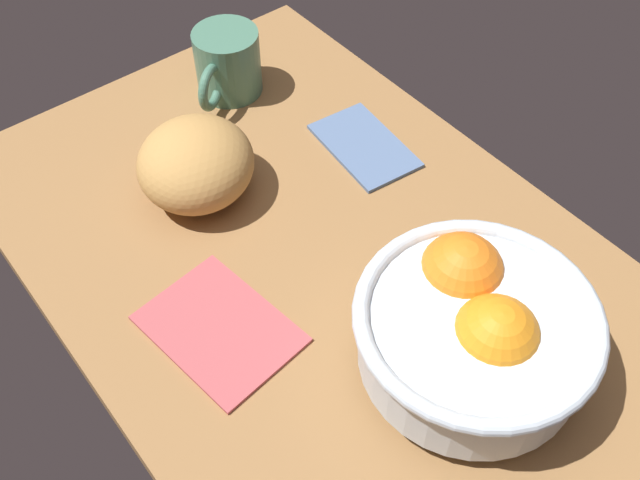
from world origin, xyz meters
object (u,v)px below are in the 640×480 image
bread_loaf (196,163)px  mug (227,64)px  fruit_bowl (474,328)px  napkin_folded (219,328)px  napkin_spare (364,144)px

bread_loaf → mug: (-13.09, 13.04, -0.07)cm
fruit_bowl → bread_loaf: 36.28cm
fruit_bowl → mug: (-48.53, 5.42, -1.56)cm
napkin_folded → mug: bearing=144.2°
fruit_bowl → napkin_folded: size_ratio=1.47×
napkin_spare → mug: (-19.53, -6.77, 3.83)cm
mug → bread_loaf: bearing=-44.9°
fruit_bowl → napkin_spare: 31.91cm
napkin_folded → napkin_spare: napkin_spare is taller
napkin_spare → mug: size_ratio=1.17×
fruit_bowl → bread_loaf: bearing=-167.9°
napkin_spare → fruit_bowl: bearing=-22.8°
bread_loaf → napkin_folded: (17.53, -9.01, -3.99)cm
fruit_bowl → bread_loaf: (-35.44, -7.62, -1.48)cm
napkin_folded → bread_loaf: bearing=152.8°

